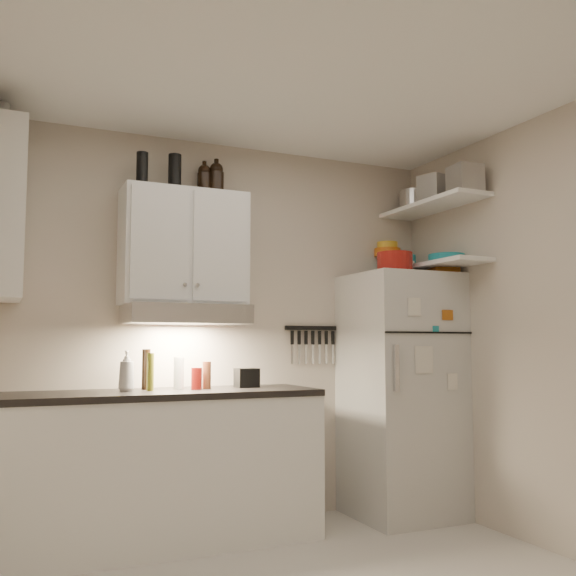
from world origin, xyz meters
name	(u,v)px	position (x,y,z in m)	size (l,w,h in m)	color
ceiling	(316,57)	(0.00, 0.00, 2.61)	(3.20, 3.00, 0.02)	white
back_wall	(219,330)	(0.00, 1.51, 1.30)	(3.20, 0.02, 2.60)	beige
right_wall	(567,327)	(1.61, 0.00, 1.30)	(0.02, 3.00, 2.60)	beige
base_cabinet	(145,472)	(-0.55, 1.20, 0.44)	(2.10, 0.60, 0.88)	white
countertop	(147,394)	(-0.55, 1.20, 0.90)	(2.10, 0.62, 0.04)	black
upper_cabinet	(184,248)	(-0.30, 1.33, 1.83)	(0.80, 0.33, 0.75)	white
range_hood	(185,315)	(-0.30, 1.27, 1.39)	(0.76, 0.46, 0.12)	silver
fridge	(401,394)	(1.25, 1.16, 0.85)	(0.70, 0.68, 1.70)	silver
shelf_hi	(432,206)	(1.45, 1.02, 2.20)	(0.30, 0.95, 0.03)	white
shelf_lo	(433,266)	(1.45, 1.02, 1.76)	(0.30, 0.95, 0.03)	white
knife_strip	(312,328)	(0.70, 1.49, 1.32)	(0.42, 0.02, 0.03)	black
dutch_oven	(395,263)	(1.14, 1.06, 1.77)	(0.25, 0.25, 0.14)	maroon
book_stack	(442,270)	(1.52, 1.03, 1.74)	(0.19, 0.23, 0.08)	#B15B16
spice_jar	(410,268)	(1.33, 1.13, 1.75)	(0.06, 0.06, 0.10)	silver
stock_pot	(415,202)	(1.52, 1.34, 2.30)	(0.24, 0.24, 0.17)	silver
tin_a	(434,189)	(1.44, 0.98, 2.31)	(0.19, 0.17, 0.19)	#AAAAAD
tin_b	(465,179)	(1.45, 0.66, 2.31)	(0.19, 0.19, 0.19)	#AAAAAD
bowl_teal	(399,262)	(1.39, 1.37, 1.83)	(0.25, 0.25, 0.10)	teal
bowl_orange	(387,253)	(1.33, 1.44, 1.91)	(0.20, 0.20, 0.06)	orange
bowl_yellow	(387,245)	(1.33, 1.44, 1.96)	(0.16, 0.16, 0.05)	gold
plates	(446,259)	(1.51, 0.95, 1.81)	(0.25, 0.25, 0.06)	teal
growler_a	(204,180)	(-0.14, 1.41, 2.31)	(0.10, 0.10, 0.23)	black
growler_b	(216,179)	(-0.06, 1.40, 2.32)	(0.10, 0.10, 0.24)	black
thermos_a	(175,173)	(-0.36, 1.35, 2.32)	(0.08, 0.08, 0.25)	black
thermos_b	(142,169)	(-0.59, 1.28, 2.31)	(0.07, 0.07, 0.21)	black
side_jar	(0,116)	(-1.42, 1.27, 2.52)	(0.11, 0.11, 0.15)	silver
soap_bottle	(127,368)	(-0.67, 1.21, 1.06)	(0.11, 0.11, 0.28)	white
pepper_mill	(207,375)	(-0.17, 1.23, 1.01)	(0.05, 0.05, 0.17)	brown
oil_bottle	(150,372)	(-0.53, 1.20, 1.03)	(0.04, 0.04, 0.23)	#64681A
vinegar_bottle	(146,369)	(-0.53, 1.33, 1.05)	(0.05, 0.05, 0.25)	black
clear_bottle	(179,373)	(-0.33, 1.30, 1.02)	(0.07, 0.07, 0.20)	silver
red_jar	(196,379)	(-0.24, 1.20, 0.99)	(0.07, 0.07, 0.14)	maroon
caddy	(247,378)	(0.11, 1.26, 0.98)	(0.14, 0.10, 0.12)	black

